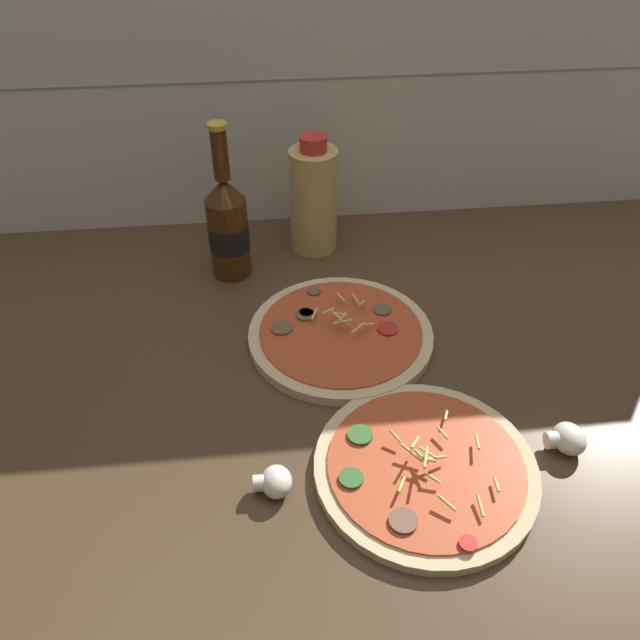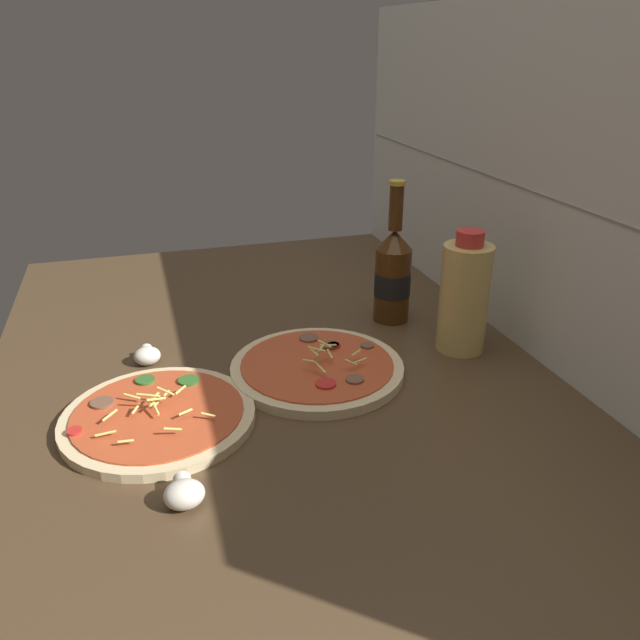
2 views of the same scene
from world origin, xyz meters
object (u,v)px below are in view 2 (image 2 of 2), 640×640
at_px(beer_bottle, 393,273).
at_px(oil_bottle, 464,296).
at_px(mushroom_right, 184,493).
at_px(pizza_near, 158,417).
at_px(mushroom_left, 147,355).
at_px(pizza_far, 317,368).

xyz_separation_m(beer_bottle, oil_bottle, (0.15, 0.07, 0.00)).
distance_m(oil_bottle, mushroom_right, 0.59).
relative_size(pizza_near, beer_bottle, 1.02).
relative_size(beer_bottle, mushroom_left, 5.83).
bearing_deg(beer_bottle, mushroom_left, -83.60).
height_order(pizza_near, mushroom_right, pizza_near).
distance_m(pizza_near, pizza_far, 0.27).
bearing_deg(mushroom_right, mushroom_left, -176.11).
xyz_separation_m(oil_bottle, mushroom_left, (-0.10, -0.54, -0.08)).
xyz_separation_m(pizza_near, beer_bottle, (-0.24, 0.46, 0.09)).
relative_size(pizza_near, oil_bottle, 1.28).
height_order(pizza_near, oil_bottle, oil_bottle).
distance_m(pizza_near, mushroom_right, 0.19).
distance_m(beer_bottle, mushroom_left, 0.48).
distance_m(pizza_far, mushroom_left, 0.29).
relative_size(pizza_near, pizza_far, 0.97).
bearing_deg(pizza_near, mushroom_left, -178.01).
bearing_deg(mushroom_left, mushroom_right, 3.89).
distance_m(pizza_near, oil_bottle, 0.54).
bearing_deg(mushroom_right, pizza_far, 137.25).
distance_m(beer_bottle, oil_bottle, 0.17).
bearing_deg(oil_bottle, mushroom_left, -100.55).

